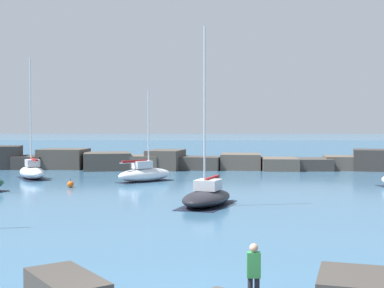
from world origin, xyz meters
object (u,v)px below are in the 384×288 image
sailboat_moored_2 (145,174)px  mooring_buoy_orange_near (71,184)px  person_on_rocks (254,272)px  sailboat_moored_6 (32,171)px  sailboat_moored_1 (207,196)px

sailboat_moored_2 → mooring_buoy_orange_near: bearing=-138.9°
sailboat_moored_2 → person_on_rocks: 32.97m
person_on_rocks → sailboat_moored_6: bearing=116.7°
sailboat_moored_1 → mooring_buoy_orange_near: sailboat_moored_1 is taller
sailboat_moored_1 → sailboat_moored_6: (-16.08, 15.95, 0.11)m
sailboat_moored_2 → mooring_buoy_orange_near: (-5.32, -4.64, -0.43)m
sailboat_moored_2 → sailboat_moored_6: bearing=168.7°
sailboat_moored_1 → sailboat_moored_2: 14.86m
sailboat_moored_6 → person_on_rocks: size_ratio=6.30×
sailboat_moored_1 → mooring_buoy_orange_near: (-10.77, 9.18, -0.33)m
sailboat_moored_2 → sailboat_moored_6: (-10.63, 2.13, 0.02)m
sailboat_moored_6 → person_on_rocks: bearing=-63.3°
sailboat_moored_2 → sailboat_moored_1: bearing=-68.5°
sailboat_moored_1 → mooring_buoy_orange_near: bearing=139.6°
mooring_buoy_orange_near → sailboat_moored_1: bearing=-40.4°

